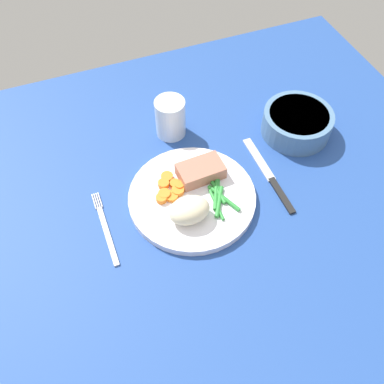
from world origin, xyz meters
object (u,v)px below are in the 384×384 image
at_px(meat_portion, 201,171).
at_px(salad_bowl, 297,122).
at_px(knife, 269,176).
at_px(fork, 105,228).
at_px(water_glass, 170,120).
at_px(dinner_plate, 192,197).

xyz_separation_m(meat_portion, salad_bowl, (0.24, 0.05, 0.00)).
xyz_separation_m(meat_portion, knife, (0.13, -0.04, -0.03)).
relative_size(meat_portion, fork, 0.53).
bearing_deg(fork, water_glass, 40.16).
relative_size(meat_portion, knife, 0.43).
height_order(water_glass, salad_bowl, water_glass).
bearing_deg(knife, fork, -179.23).
bearing_deg(knife, dinner_plate, 179.84).
xyz_separation_m(meat_portion, fork, (-0.21, -0.04, -0.03)).
relative_size(dinner_plate, water_glass, 2.83).
height_order(meat_portion, water_glass, water_glass).
bearing_deg(knife, meat_portion, 163.57).
relative_size(dinner_plate, meat_portion, 2.77).
bearing_deg(dinner_plate, meat_portion, 49.40).
bearing_deg(dinner_plate, water_glass, 82.95).
bearing_deg(meat_portion, salad_bowl, 11.74).
height_order(dinner_plate, meat_portion, meat_portion).
bearing_deg(meat_portion, fork, -168.70).
xyz_separation_m(knife, water_glass, (-0.14, 0.19, 0.03)).
distance_m(meat_portion, knife, 0.14).
bearing_deg(fork, knife, -3.84).
relative_size(meat_portion, water_glass, 1.02).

